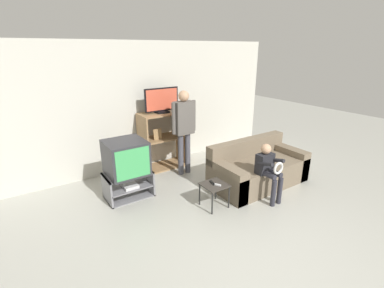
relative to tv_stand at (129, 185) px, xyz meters
name	(u,v)px	position (x,y,z in m)	size (l,w,h in m)	color
ground_plane	(266,255)	(0.88, -2.34, -0.22)	(18.00, 18.00, 0.00)	#ADADA3
wall_back	(144,106)	(0.88, 1.13, 1.08)	(6.40, 0.06, 2.60)	beige
tv_stand	(129,185)	(0.00, 0.00, 0.00)	(0.78, 0.50, 0.45)	slate
television_main	(126,158)	(-0.01, -0.01, 0.51)	(0.64, 0.63, 0.58)	#2D2D33
media_shelf	(163,140)	(1.12, 0.81, 0.39)	(0.97, 0.51, 1.20)	#9E7A51
television_flat	(162,101)	(1.11, 0.79, 1.22)	(0.74, 0.20, 0.51)	black
snack_table	(214,187)	(1.03, -1.07, 0.12)	(0.39, 0.39, 0.40)	#38332D
remote_control_black	(212,183)	(1.02, -1.03, 0.19)	(0.04, 0.14, 0.02)	black
remote_control_white	(217,185)	(1.04, -1.11, 0.19)	(0.04, 0.14, 0.02)	silver
couch	(257,169)	(2.23, -0.86, 0.07)	(1.83, 0.90, 0.80)	#756651
person_standing_adult	(184,125)	(1.31, 0.28, 0.82)	(0.53, 0.21, 1.70)	#4C4C56
person_seated_child	(269,167)	(1.92, -1.38, 0.37)	(0.33, 0.43, 0.97)	#2D2D38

